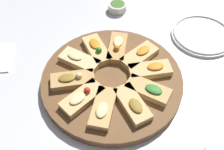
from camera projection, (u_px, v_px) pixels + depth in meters
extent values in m
plane|color=silver|center=(112.00, 83.00, 0.76)|extent=(3.00, 3.00, 0.00)
cylinder|color=brown|center=(112.00, 80.00, 0.75)|extent=(0.40, 0.40, 0.03)
cube|color=#DBB775|center=(82.00, 98.00, 0.68)|extent=(0.13, 0.08, 0.02)
ellipsoid|color=beige|center=(77.00, 98.00, 0.67)|extent=(0.05, 0.04, 0.01)
sphere|color=red|center=(87.00, 91.00, 0.68)|extent=(0.02, 0.02, 0.02)
cube|color=tan|center=(103.00, 108.00, 0.67)|extent=(0.12, 0.12, 0.02)
ellipsoid|color=beige|center=(102.00, 110.00, 0.65)|extent=(0.05, 0.05, 0.01)
cube|color=#DBB775|center=(132.00, 104.00, 0.67)|extent=(0.05, 0.12, 0.02)
ellipsoid|color=olive|center=(135.00, 106.00, 0.65)|extent=(0.03, 0.05, 0.01)
cube|color=tan|center=(148.00, 90.00, 0.70)|extent=(0.11, 0.13, 0.02)
ellipsoid|color=#2D7A28|center=(154.00, 89.00, 0.69)|extent=(0.05, 0.05, 0.01)
cube|color=#DBB775|center=(150.00, 70.00, 0.74)|extent=(0.13, 0.09, 0.02)
ellipsoid|color=orange|center=(156.00, 66.00, 0.74)|extent=(0.05, 0.04, 0.01)
cube|color=#DBB775|center=(139.00, 56.00, 0.78)|extent=(0.13, 0.08, 0.02)
ellipsoid|color=orange|center=(143.00, 50.00, 0.77)|extent=(0.05, 0.04, 0.01)
cube|color=tan|center=(117.00, 48.00, 0.80)|extent=(0.11, 0.13, 0.02)
ellipsoid|color=beige|center=(118.00, 41.00, 0.80)|extent=(0.05, 0.05, 0.01)
sphere|color=orange|center=(117.00, 48.00, 0.78)|extent=(0.02, 0.02, 0.02)
cube|color=#DBB775|center=(97.00, 50.00, 0.80)|extent=(0.06, 0.12, 0.02)
ellipsoid|color=orange|center=(95.00, 43.00, 0.79)|extent=(0.03, 0.05, 0.01)
sphere|color=#2D7A28|center=(99.00, 50.00, 0.77)|extent=(0.02, 0.02, 0.02)
cube|color=#E5C689|center=(80.00, 61.00, 0.77)|extent=(0.11, 0.13, 0.02)
ellipsoid|color=beige|center=(75.00, 56.00, 0.76)|extent=(0.05, 0.05, 0.01)
cube|color=tan|center=(73.00, 80.00, 0.72)|extent=(0.13, 0.09, 0.02)
ellipsoid|color=olive|center=(67.00, 78.00, 0.71)|extent=(0.05, 0.04, 0.01)
sphere|color=beige|center=(79.00, 76.00, 0.71)|extent=(0.02, 0.02, 0.02)
cylinder|color=white|center=(202.00, 35.00, 0.88)|extent=(0.21, 0.21, 0.01)
torus|color=white|center=(203.00, 34.00, 0.88)|extent=(0.20, 0.20, 0.01)
cylinder|color=silver|center=(117.00, 7.00, 0.97)|extent=(0.07, 0.07, 0.03)
cylinder|color=#4C7A33|center=(117.00, 4.00, 0.96)|extent=(0.05, 0.05, 0.01)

